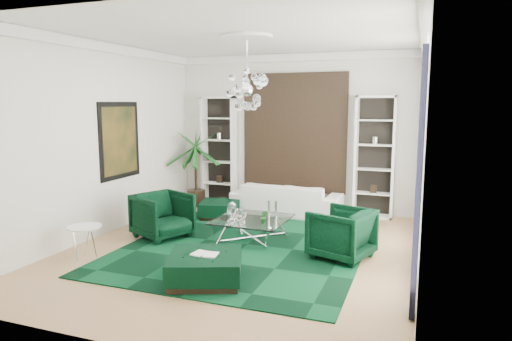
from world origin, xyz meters
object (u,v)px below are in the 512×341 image
at_px(sofa, 287,199).
at_px(ottoman_side, 220,210).
at_px(armchair_right, 341,234).
at_px(coffee_table, 252,230).
at_px(ottoman_front, 205,268).
at_px(armchair_left, 163,215).
at_px(palm, 196,158).
at_px(side_table, 85,242).

bearing_deg(sofa, ottoman_side, 33.44).
relative_size(armchair_right, coffee_table, 0.72).
xyz_separation_m(armchair_right, coffee_table, (-1.75, 0.35, -0.20)).
xyz_separation_m(sofa, ottoman_front, (0.05, -4.40, -0.16)).
xyz_separation_m(armchair_left, ottoman_side, (0.40, 1.80, -0.25)).
bearing_deg(ottoman_front, coffee_table, 91.36).
height_order(armchair_left, ottoman_front, armchair_left).
xyz_separation_m(sofa, coffee_table, (0.00, -2.30, -0.15)).
relative_size(armchair_right, palm, 0.38).
bearing_deg(side_table, coffee_table, 38.21).
xyz_separation_m(sofa, armchair_left, (-1.75, -2.65, 0.07)).
bearing_deg(coffee_table, palm, 135.59).
relative_size(coffee_table, ottoman_side, 1.54).
bearing_deg(ottoman_front, palm, 119.05).
height_order(ottoman_front, palm, palm).
relative_size(side_table, palm, 0.23).
bearing_deg(sofa, side_table, 61.72).
relative_size(ottoman_front, palm, 0.42).
distance_m(side_table, palm, 4.36).
relative_size(armchair_left, side_table, 1.72).
xyz_separation_m(sofa, side_table, (-2.35, -4.15, -0.10)).
relative_size(sofa, armchair_left, 2.62).
distance_m(sofa, ottoman_front, 4.40).
bearing_deg(armchair_left, sofa, -9.69).
relative_size(armchair_right, side_table, 1.68).
bearing_deg(ottoman_front, armchair_right, 45.83).
xyz_separation_m(coffee_table, palm, (-2.45, 2.40, 1.02)).
bearing_deg(sofa, armchair_right, 124.68).
xyz_separation_m(ottoman_side, palm, (-1.10, 0.95, 1.06)).
bearing_deg(ottoman_side, sofa, 32.20).
bearing_deg(side_table, ottoman_side, 73.14).
distance_m(sofa, palm, 2.60).
distance_m(ottoman_side, palm, 1.80).
height_order(armchair_left, ottoman_side, armchair_left).
bearing_deg(side_table, armchair_right, 20.10).
height_order(ottoman_side, side_table, side_table).
bearing_deg(ottoman_front, side_table, 174.05).
relative_size(armchair_left, armchair_right, 1.03).
height_order(coffee_table, side_table, side_table).
bearing_deg(armchair_left, side_table, -178.05).
distance_m(ottoman_front, palm, 5.25).
bearing_deg(coffee_table, side_table, -141.79).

